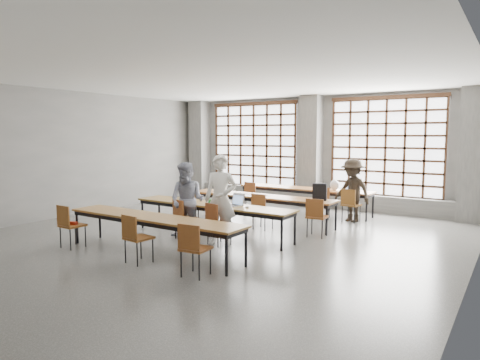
% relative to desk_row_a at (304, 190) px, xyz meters
% --- Properties ---
extents(floor, '(11.00, 11.00, 0.00)m').
position_rel_desk_row_a_xyz_m(floor, '(-0.32, -4.08, -0.66)').
color(floor, '#4C4C4A').
rests_on(floor, ground).
extents(ceiling, '(11.00, 11.00, 0.00)m').
position_rel_desk_row_a_xyz_m(ceiling, '(-0.32, -4.08, 2.84)').
color(ceiling, silver).
rests_on(ceiling, floor).
extents(wall_back, '(10.00, 0.00, 10.00)m').
position_rel_desk_row_a_xyz_m(wall_back, '(-0.32, 1.42, 1.09)').
color(wall_back, '#5B5B58').
rests_on(wall_back, floor).
extents(wall_left, '(0.00, 11.00, 11.00)m').
position_rel_desk_row_a_xyz_m(wall_left, '(-5.32, -4.08, 1.09)').
color(wall_left, '#5B5B58').
rests_on(wall_left, floor).
extents(wall_right, '(0.00, 11.00, 11.00)m').
position_rel_desk_row_a_xyz_m(wall_right, '(4.68, -4.08, 1.09)').
color(wall_right, '#5B5B58').
rests_on(wall_right, floor).
extents(column_left, '(0.60, 0.55, 3.50)m').
position_rel_desk_row_a_xyz_m(column_left, '(-4.82, 1.14, 1.09)').
color(column_left, '#4F4F4D').
rests_on(column_left, floor).
extents(column_mid, '(0.60, 0.55, 3.50)m').
position_rel_desk_row_a_xyz_m(column_mid, '(-0.32, 1.14, 1.09)').
color(column_mid, '#4F4F4D').
rests_on(column_mid, floor).
extents(column_right, '(0.60, 0.55, 3.50)m').
position_rel_desk_row_a_xyz_m(column_right, '(4.18, 1.14, 1.09)').
color(column_right, '#4F4F4D').
rests_on(column_right, floor).
extents(window_left, '(3.32, 0.12, 3.00)m').
position_rel_desk_row_a_xyz_m(window_left, '(-2.57, 1.34, 1.24)').
color(window_left, white).
rests_on(window_left, wall_back).
extents(window_right, '(3.32, 0.12, 3.00)m').
position_rel_desk_row_a_xyz_m(window_right, '(1.93, 1.34, 1.24)').
color(window_right, white).
rests_on(window_right, wall_back).
extents(sill_ledge, '(9.80, 0.35, 0.50)m').
position_rel_desk_row_a_xyz_m(sill_ledge, '(-0.32, 1.22, -0.41)').
color(sill_ledge, '#4F4F4D').
rests_on(sill_ledge, floor).
extents(desk_row_a, '(4.00, 0.70, 0.73)m').
position_rel_desk_row_a_xyz_m(desk_row_a, '(0.00, 0.00, 0.00)').
color(desk_row_a, brown).
rests_on(desk_row_a, floor).
extents(desk_row_b, '(4.00, 0.70, 0.73)m').
position_rel_desk_row_a_xyz_m(desk_row_b, '(-0.29, -2.04, 0.00)').
color(desk_row_b, brown).
rests_on(desk_row_b, floor).
extents(desk_row_c, '(4.00, 0.70, 0.73)m').
position_rel_desk_row_a_xyz_m(desk_row_c, '(-0.50, -3.80, 0.00)').
color(desk_row_c, brown).
rests_on(desk_row_c, floor).
extents(desk_row_d, '(4.00, 0.70, 0.73)m').
position_rel_desk_row_a_xyz_m(desk_row_d, '(-0.54, -5.62, 0.00)').
color(desk_row_d, brown).
rests_on(desk_row_d, floor).
extents(chair_back_left, '(0.45, 0.46, 0.88)m').
position_rel_desk_row_a_xyz_m(chair_back_left, '(-1.41, -0.63, -0.13)').
color(chair_back_left, brown).
rests_on(chair_back_left, floor).
extents(chair_back_mid, '(0.52, 0.52, 0.88)m').
position_rel_desk_row_a_xyz_m(chair_back_mid, '(0.82, -0.63, -0.13)').
color(chair_back_mid, brown).
rests_on(chair_back_mid, floor).
extents(chair_back_right, '(0.47, 0.47, 0.88)m').
position_rel_desk_row_a_xyz_m(chair_back_right, '(1.59, -0.63, -0.13)').
color(chair_back_right, brown).
rests_on(chair_back_right, floor).
extents(chair_mid_left, '(0.46, 0.46, 0.88)m').
position_rel_desk_row_a_xyz_m(chair_mid_left, '(-1.89, -2.67, -0.13)').
color(chair_mid_left, brown).
rests_on(chair_mid_left, floor).
extents(chair_mid_centre, '(0.44, 0.45, 0.88)m').
position_rel_desk_row_a_xyz_m(chair_mid_centre, '(0.11, -2.67, -0.13)').
color(chair_mid_centre, brown).
rests_on(chair_mid_centre, floor).
extents(chair_mid_right, '(0.46, 0.47, 0.88)m').
position_rel_desk_row_a_xyz_m(chair_mid_right, '(1.52, -2.67, -0.13)').
color(chair_mid_right, brown).
rests_on(chair_mid_right, floor).
extents(chair_front_left, '(0.52, 0.52, 0.88)m').
position_rel_desk_row_a_xyz_m(chair_front_left, '(-0.82, -4.42, -0.13)').
color(chair_front_left, brown).
rests_on(chair_front_left, floor).
extents(chair_front_right, '(0.52, 0.52, 0.88)m').
position_rel_desk_row_a_xyz_m(chair_front_right, '(0.08, -4.42, -0.13)').
color(chair_front_right, brown).
rests_on(chair_front_right, floor).
extents(chair_near_left, '(0.43, 0.44, 0.88)m').
position_rel_desk_row_a_xyz_m(chair_near_left, '(-2.24, -6.25, -0.13)').
color(chair_near_left, brown).
rests_on(chair_near_left, floor).
extents(chair_near_mid, '(0.46, 0.47, 0.88)m').
position_rel_desk_row_a_xyz_m(chair_near_mid, '(-0.35, -6.25, -0.13)').
color(chair_near_mid, brown).
rests_on(chair_near_mid, floor).
extents(chair_near_right, '(0.46, 0.47, 0.88)m').
position_rel_desk_row_a_xyz_m(chair_near_right, '(0.97, -6.25, -0.13)').
color(chair_near_right, brown).
rests_on(chair_near_right, floor).
extents(student_male, '(0.79, 0.65, 1.88)m').
position_rel_desk_row_a_xyz_m(student_male, '(0.10, -4.30, 0.27)').
color(student_male, white).
rests_on(student_male, floor).
extents(student_female, '(0.93, 0.79, 1.68)m').
position_rel_desk_row_a_xyz_m(student_female, '(-0.80, -4.30, 0.17)').
color(student_female, '#171F45').
rests_on(student_female, floor).
extents(student_back, '(1.21, 0.93, 1.65)m').
position_rel_desk_row_a_xyz_m(student_back, '(1.60, -0.50, 0.16)').
color(student_back, black).
rests_on(student_back, floor).
extents(laptop_front, '(0.42, 0.38, 0.26)m').
position_rel_desk_row_a_xyz_m(laptop_front, '(0.06, -3.69, 0.13)').
color(laptop_front, '#B7B8BD').
rests_on(laptop_front, desk_row_c).
extents(laptop_back, '(0.37, 0.32, 0.26)m').
position_rel_desk_row_a_xyz_m(laptop_back, '(1.35, 0.11, 0.13)').
color(laptop_back, '#B5B5BA').
rests_on(laptop_back, desk_row_a).
extents(mouse, '(0.11, 0.09, 0.04)m').
position_rel_desk_row_a_xyz_m(mouse, '(0.45, -3.82, 0.08)').
color(mouse, silver).
rests_on(mouse, desk_row_c).
extents(green_box, '(0.26, 0.15, 0.09)m').
position_rel_desk_row_a_xyz_m(green_box, '(-0.55, -3.72, 0.11)').
color(green_box, '#2C8637').
rests_on(green_box, desk_row_c).
extents(phone, '(0.14, 0.08, 0.01)m').
position_rel_desk_row_a_xyz_m(phone, '(-0.32, -3.90, 0.07)').
color(phone, black).
rests_on(phone, desk_row_c).
extents(paper_sheet_a, '(0.31, 0.22, 0.00)m').
position_rel_desk_row_a_xyz_m(paper_sheet_a, '(-0.89, -1.99, 0.07)').
color(paper_sheet_a, silver).
rests_on(paper_sheet_a, desk_row_b).
extents(paper_sheet_b, '(0.31, 0.23, 0.00)m').
position_rel_desk_row_a_xyz_m(paper_sheet_b, '(-0.59, -2.09, 0.07)').
color(paper_sheet_b, white).
rests_on(paper_sheet_b, desk_row_b).
extents(paper_sheet_c, '(0.33, 0.26, 0.00)m').
position_rel_desk_row_a_xyz_m(paper_sheet_c, '(-0.19, -2.04, 0.07)').
color(paper_sheet_c, white).
rests_on(paper_sheet_c, desk_row_b).
extents(backpack, '(0.36, 0.28, 0.40)m').
position_rel_desk_row_a_xyz_m(backpack, '(1.31, -1.99, 0.27)').
color(backpack, black).
rests_on(backpack, desk_row_b).
extents(plastic_bag, '(0.31, 0.27, 0.29)m').
position_rel_desk_row_a_xyz_m(plastic_bag, '(0.90, 0.05, 0.21)').
color(plastic_bag, silver).
rests_on(plastic_bag, desk_row_a).
extents(red_pouch, '(0.21, 0.14, 0.06)m').
position_rel_desk_row_a_xyz_m(red_pouch, '(-2.24, -6.17, -0.16)').
color(red_pouch, maroon).
rests_on(red_pouch, chair_near_left).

